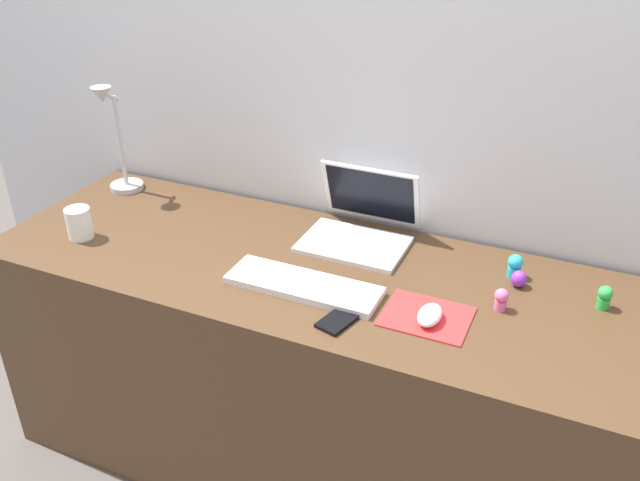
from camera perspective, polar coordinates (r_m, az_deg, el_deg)
The scene contains 14 objects.
ground_plane at distance 2.33m, azimuth -0.59°, elevation -18.02°, with size 6.00×6.00×0.00m, color #59514C.
back_wall at distance 2.15m, azimuth 3.31°, elevation 1.86°, with size 3.07×0.05×1.44m, color silver.
desk at distance 2.07m, azimuth -0.64°, elevation -11.05°, with size 1.87×0.64×0.74m, color #4C331E.
laptop at distance 1.98m, azimuth 3.53°, elevation 1.60°, with size 0.30×0.28×0.21m.
keyboard at distance 1.76m, azimuth -1.40°, elevation -3.82°, with size 0.41×0.13×0.02m, color white.
mousepad at distance 1.68m, azimuth 9.03°, elevation -6.38°, with size 0.21×0.17×0.00m, color red.
mouse at distance 1.65m, azimuth 9.28°, elevation -6.25°, with size 0.06×0.10×0.03m, color white.
cell_phone at distance 1.65m, azimuth 1.76°, elevation -6.61°, with size 0.06×0.13×0.01m, color black.
desk_lamp at distance 2.32m, azimuth -16.92°, elevation 7.97°, with size 0.11×0.14×0.37m.
coffee_mug at distance 2.10m, azimuth -19.73°, elevation 1.39°, with size 0.07×0.07×0.09m, color white.
toy_figurine_cyan at distance 1.87m, azimuth 16.18°, elevation -2.04°, with size 0.04×0.04×0.07m.
toy_figurine_green at distance 1.82m, azimuth 22.97°, elevation -4.39°, with size 0.04×0.04×0.06m.
toy_figurine_pink at distance 1.73m, azimuth 15.10°, elevation -4.78°, with size 0.04×0.04×0.06m.
toy_figurine_purple at distance 1.84m, azimuth 16.49°, elevation -3.14°, with size 0.04×0.04×0.05m, color purple.
Camera 1 is at (0.67, -1.43, 1.71)m, focal length 37.79 mm.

